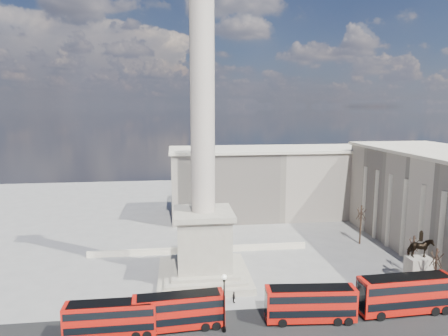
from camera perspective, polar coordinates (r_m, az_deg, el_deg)
ground at (r=60.32m, az=-2.54°, el=-17.32°), size 180.00×180.00×0.00m
asphalt_road at (r=52.19m, az=4.30°, el=-21.79°), size 120.00×9.00×0.01m
nelsons_column at (r=60.71m, az=-3.00°, el=-4.19°), size 14.00×14.00×49.85m
balustrade_wall at (r=74.80m, az=-3.53°, el=-11.57°), size 40.00×0.60×1.10m
building_northeast at (r=98.76m, az=7.21°, el=-1.93°), size 51.00×17.00×16.60m
red_bus_a at (r=51.07m, az=-15.81°, el=-19.99°), size 10.44×2.50×4.23m
red_bus_b at (r=51.01m, az=-6.38°, el=-19.63°), size 10.99×3.25×4.40m
red_bus_c at (r=53.28m, az=12.32°, el=-18.40°), size 11.28×3.45×4.51m
red_bus_d at (r=58.79m, az=24.54°, el=-16.04°), size 12.46×3.37×5.01m
victorian_lamp at (r=49.27m, az=0.02°, el=-18.12°), size 0.62×0.62×7.20m
equestrian_statue at (r=66.72m, az=26.05°, el=-12.72°), size 4.27×3.20×8.82m
bare_tree_near at (r=62.99m, az=28.10°, el=-11.19°), size 1.78×1.78×7.78m
bare_tree_mid at (r=70.29m, az=25.48°, el=-9.60°), size 1.81×1.81×6.85m
bare_tree_far at (r=81.83m, az=19.02°, el=-6.00°), size 1.97×1.97×8.05m
pedestrian_walking at (r=60.73m, az=12.51°, el=-16.56°), size 0.57×0.39×1.51m
pedestrian_standing at (r=60.11m, az=19.84°, el=-17.09°), size 0.80×0.63×1.64m
pedestrian_crossing at (r=57.16m, az=1.43°, el=-17.98°), size 0.58×1.00×1.60m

